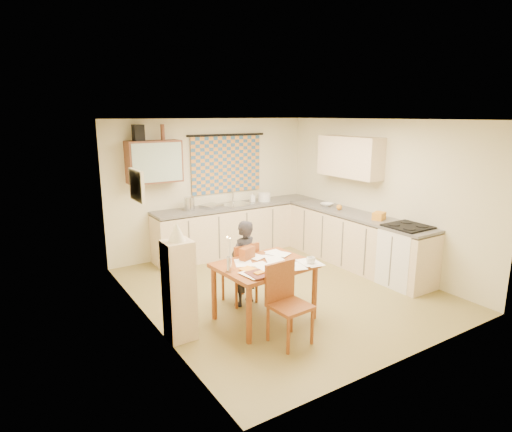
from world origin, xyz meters
TOP-DOWN VIEW (x-y plane):
  - floor at (0.00, 0.00)m, footprint 4.00×4.50m
  - ceiling at (0.00, 0.00)m, footprint 4.00×4.50m
  - wall_back at (0.00, 2.26)m, footprint 4.00×0.02m
  - wall_front at (0.00, -2.26)m, footprint 4.00×0.02m
  - wall_left at (-2.01, 0.00)m, footprint 0.02×4.50m
  - wall_right at (2.01, 0.00)m, footprint 0.02×4.50m
  - window_blind at (0.30, 2.22)m, footprint 1.45×0.03m
  - curtain_rod at (0.30, 2.20)m, footprint 1.60×0.04m
  - wall_cabinet at (-1.15, 2.08)m, footprint 0.90×0.34m
  - wall_cabinet_glass at (-1.15, 1.91)m, footprint 0.84×0.02m
  - upper_cabinet_right at (1.83, 0.55)m, footprint 0.34×1.30m
  - framed_print at (-1.97, 0.40)m, footprint 0.04×0.50m
  - print_canvas at (-1.95, 0.40)m, footprint 0.01×0.42m
  - counter_back at (0.40, 1.95)m, footprint 3.30×0.62m
  - counter_right at (1.70, 0.19)m, footprint 0.62×2.95m
  - stove at (1.70, -0.87)m, footprint 0.61×0.61m
  - sink at (0.35, 1.95)m, footprint 0.62×0.54m
  - tap at (0.38, 2.13)m, footprint 0.04×0.04m
  - dish_rack at (-0.17, 1.95)m, footprint 0.44×0.41m
  - kettle at (-0.60, 1.95)m, footprint 0.21×0.21m
  - mixing_bowl at (0.98, 1.95)m, footprint 0.31×0.31m
  - soap_bottle at (0.74, 2.00)m, footprint 0.12×0.12m
  - bowl at (1.70, 0.94)m, footprint 0.37×0.37m
  - orange_bag at (1.70, -0.30)m, footprint 0.26×0.23m
  - fruit_orange at (1.65, 0.56)m, footprint 0.10×0.10m
  - speaker at (-1.39, 2.08)m, footprint 0.17×0.20m
  - bottle_green at (-1.32, 2.08)m, footprint 0.07×0.07m
  - bottle_brown at (-0.98, 2.08)m, footprint 0.07×0.07m
  - dining_table at (-0.74, -0.65)m, footprint 1.22×0.97m
  - chair_far at (-0.74, -0.05)m, footprint 0.42×0.42m
  - chair_near at (-0.82, -1.29)m, footprint 0.45×0.45m
  - person at (-0.73, -0.13)m, footprint 0.59×0.53m
  - shelf_stand at (-1.84, -0.54)m, footprint 0.32×0.30m
  - lampshade at (-1.84, -0.54)m, footprint 0.20×0.20m
  - letter_rack at (-0.84, -0.40)m, footprint 0.24×0.17m
  - mug at (-0.27, -0.98)m, footprint 0.13×0.13m
  - magazine at (-1.15, -0.96)m, footprint 0.21×0.28m
  - book at (-1.11, -0.80)m, footprint 0.29×0.31m
  - orange_box at (-1.01, -0.96)m, footprint 0.13×0.10m
  - eyeglasses at (-0.56, -0.93)m, footprint 0.14×0.09m
  - candle_holder at (-1.25, -0.66)m, footprint 0.08×0.08m
  - candle at (-1.22, -0.64)m, footprint 0.03×0.03m
  - candle_flame at (-1.25, -0.62)m, footprint 0.02×0.02m
  - papers at (-0.62, -0.70)m, footprint 1.09×0.95m

SIDE VIEW (x-z plane):
  - floor at x=0.00m, z-range -0.02..0.00m
  - chair_far at x=-0.74m, z-range -0.17..0.71m
  - chair_near at x=-0.82m, z-range -0.18..0.75m
  - dining_table at x=-0.74m, z-range 0.00..0.75m
  - counter_right at x=1.70m, z-range -0.01..0.91m
  - counter_back at x=0.40m, z-range -0.01..0.91m
  - stove at x=1.70m, z-range 0.00..0.94m
  - person at x=-0.73m, z-range 0.00..1.19m
  - shelf_stand at x=-1.84m, z-range 0.00..1.19m
  - eyeglasses at x=-0.56m, z-range 0.75..0.77m
  - book at x=-1.11m, z-range 0.75..0.77m
  - papers at x=-0.62m, z-range 0.75..0.77m
  - magazine at x=-1.15m, z-range 0.75..0.78m
  - orange_box at x=-1.01m, z-range 0.75..0.79m
  - mug at x=-0.27m, z-range 0.75..0.84m
  - letter_rack at x=-0.84m, z-range 0.75..0.91m
  - candle_holder at x=-1.25m, z-range 0.75..0.93m
  - sink at x=0.35m, z-range 0.83..0.93m
  - bowl at x=1.70m, z-range 0.92..0.98m
  - dish_rack at x=-0.17m, z-range 0.92..0.98m
  - fruit_orange at x=1.65m, z-range 0.92..1.02m
  - orange_bag at x=1.70m, z-range 0.92..1.04m
  - mixing_bowl at x=0.98m, z-range 0.92..1.08m
  - soap_bottle at x=0.74m, z-range 0.92..1.11m
  - kettle at x=-0.60m, z-range 0.92..1.16m
  - candle at x=-1.22m, z-range 0.93..1.15m
  - tap at x=0.38m, z-range 0.92..1.20m
  - candle_flame at x=-1.25m, z-range 1.15..1.17m
  - wall_back at x=0.00m, z-range 0.00..2.50m
  - wall_front at x=0.00m, z-range 0.00..2.50m
  - wall_left at x=-2.01m, z-range 0.00..2.50m
  - wall_right at x=2.01m, z-range 0.00..2.50m
  - lampshade at x=-1.84m, z-range 1.19..1.41m
  - window_blind at x=0.30m, z-range 1.12..2.17m
  - framed_print at x=-1.97m, z-range 1.50..1.90m
  - print_canvas at x=-1.95m, z-range 1.54..1.86m
  - wall_cabinet at x=-1.15m, z-range 1.45..2.15m
  - wall_cabinet_glass at x=-1.15m, z-range 1.48..2.12m
  - upper_cabinet_right at x=1.83m, z-range 1.50..2.20m
  - curtain_rod at x=0.30m, z-range 2.18..2.22m
  - speaker at x=-1.39m, z-range 2.15..2.41m
  - bottle_green at x=-1.32m, z-range 2.15..2.41m
  - bottle_brown at x=-0.98m, z-range 2.15..2.41m
  - ceiling at x=0.00m, z-range 2.50..2.52m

